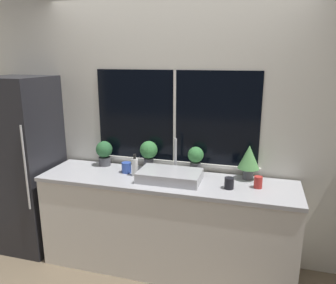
{
  "coord_description": "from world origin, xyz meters",
  "views": [
    {
      "loc": [
        0.78,
        -2.39,
        1.97
      ],
      "look_at": [
        0.02,
        0.28,
        1.25
      ],
      "focal_mm": 35.0,
      "sensor_mm": 36.0,
      "label": 1
    }
  ],
  "objects_px": {
    "soap_bottle": "(135,167)",
    "mug_blue": "(126,167)",
    "mug_red": "(258,182)",
    "potted_plant_far_right": "(249,159)",
    "refrigerator": "(26,164)",
    "mug_black": "(229,183)",
    "potted_plant_far_left": "(104,152)",
    "potted_plant_center_left": "(149,152)",
    "potted_plant_center_right": "(196,158)",
    "sink": "(170,175)"
  },
  "relations": [
    {
      "from": "potted_plant_far_right",
      "to": "potted_plant_far_left",
      "type": "bearing_deg",
      "value": -180.0
    },
    {
      "from": "refrigerator",
      "to": "mug_blue",
      "type": "relative_size",
      "value": 17.8
    },
    {
      "from": "sink",
      "to": "potted_plant_far_left",
      "type": "bearing_deg",
      "value": 163.29
    },
    {
      "from": "refrigerator",
      "to": "soap_bottle",
      "type": "bearing_deg",
      "value": -0.95
    },
    {
      "from": "potted_plant_far_left",
      "to": "soap_bottle",
      "type": "relative_size",
      "value": 1.22
    },
    {
      "from": "soap_bottle",
      "to": "mug_blue",
      "type": "height_order",
      "value": "soap_bottle"
    },
    {
      "from": "refrigerator",
      "to": "mug_red",
      "type": "bearing_deg",
      "value": -0.36
    },
    {
      "from": "potted_plant_far_right",
      "to": "mug_black",
      "type": "height_order",
      "value": "potted_plant_far_right"
    },
    {
      "from": "soap_bottle",
      "to": "mug_black",
      "type": "distance_m",
      "value": 0.88
    },
    {
      "from": "potted_plant_center_right",
      "to": "mug_blue",
      "type": "bearing_deg",
      "value": -167.57
    },
    {
      "from": "refrigerator",
      "to": "sink",
      "type": "bearing_deg",
      "value": -1.85
    },
    {
      "from": "potted_plant_far_right",
      "to": "potted_plant_center_left",
      "type": "bearing_deg",
      "value": -180.0
    },
    {
      "from": "sink",
      "to": "potted_plant_far_right",
      "type": "height_order",
      "value": "sink"
    },
    {
      "from": "potted_plant_center_right",
      "to": "mug_blue",
      "type": "xyz_separation_m",
      "value": [
        -0.64,
        -0.14,
        -0.11
      ]
    },
    {
      "from": "refrigerator",
      "to": "sink",
      "type": "distance_m",
      "value": 1.57
    },
    {
      "from": "potted_plant_far_left",
      "to": "mug_black",
      "type": "distance_m",
      "value": 1.31
    },
    {
      "from": "potted_plant_center_left",
      "to": "potted_plant_center_right",
      "type": "relative_size",
      "value": 1.09
    },
    {
      "from": "refrigerator",
      "to": "mug_red",
      "type": "distance_m",
      "value": 2.33
    },
    {
      "from": "sink",
      "to": "soap_bottle",
      "type": "distance_m",
      "value": 0.35
    },
    {
      "from": "potted_plant_center_left",
      "to": "mug_blue",
      "type": "xyz_separation_m",
      "value": [
        -0.18,
        -0.14,
        -0.13
      ]
    },
    {
      "from": "potted_plant_far_left",
      "to": "mug_blue",
      "type": "bearing_deg",
      "value": -25.31
    },
    {
      "from": "potted_plant_center_left",
      "to": "mug_blue",
      "type": "relative_size",
      "value": 2.85
    },
    {
      "from": "potted_plant_center_left",
      "to": "soap_bottle",
      "type": "relative_size",
      "value": 1.38
    },
    {
      "from": "mug_blue",
      "to": "refrigerator",
      "type": "bearing_deg",
      "value": -178.23
    },
    {
      "from": "mug_black",
      "to": "potted_plant_center_left",
      "type": "bearing_deg",
      "value": 161.25
    },
    {
      "from": "sink",
      "to": "potted_plant_far_left",
      "type": "distance_m",
      "value": 0.79
    },
    {
      "from": "potted_plant_far_left",
      "to": "potted_plant_far_right",
      "type": "xyz_separation_m",
      "value": [
        1.42,
        0.0,
        0.05
      ]
    },
    {
      "from": "soap_bottle",
      "to": "mug_black",
      "type": "xyz_separation_m",
      "value": [
        0.87,
        -0.08,
        -0.04
      ]
    },
    {
      "from": "mug_blue",
      "to": "mug_black",
      "type": "bearing_deg",
      "value": -7.65
    },
    {
      "from": "soap_bottle",
      "to": "mug_blue",
      "type": "distance_m",
      "value": 0.13
    },
    {
      "from": "sink",
      "to": "potted_plant_far_left",
      "type": "height_order",
      "value": "sink"
    },
    {
      "from": "potted_plant_far_left",
      "to": "mug_blue",
      "type": "height_order",
      "value": "potted_plant_far_left"
    },
    {
      "from": "potted_plant_far_right",
      "to": "mug_blue",
      "type": "xyz_separation_m",
      "value": [
        -1.12,
        -0.14,
        -0.14
      ]
    },
    {
      "from": "refrigerator",
      "to": "potted_plant_center_left",
      "type": "relative_size",
      "value": 6.24
    },
    {
      "from": "potted_plant_center_left",
      "to": "mug_red",
      "type": "bearing_deg",
      "value": -10.39
    },
    {
      "from": "potted_plant_far_left",
      "to": "mug_blue",
      "type": "distance_m",
      "value": 0.34
    },
    {
      "from": "mug_blue",
      "to": "potted_plant_far_left",
      "type": "bearing_deg",
      "value": 154.69
    },
    {
      "from": "mug_red",
      "to": "potted_plant_center_right",
      "type": "bearing_deg",
      "value": 161.68
    },
    {
      "from": "mug_red",
      "to": "potted_plant_center_left",
      "type": "bearing_deg",
      "value": 169.61
    },
    {
      "from": "potted_plant_far_left",
      "to": "potted_plant_center_right",
      "type": "height_order",
      "value": "potted_plant_center_right"
    },
    {
      "from": "mug_blue",
      "to": "mug_black",
      "type": "height_order",
      "value": "mug_blue"
    },
    {
      "from": "sink",
      "to": "mug_black",
      "type": "distance_m",
      "value": 0.53
    },
    {
      "from": "potted_plant_far_right",
      "to": "mug_black",
      "type": "relative_size",
      "value": 3.29
    },
    {
      "from": "potted_plant_far_right",
      "to": "soap_bottle",
      "type": "xyz_separation_m",
      "value": [
        -1.01,
        -0.2,
        -0.11
      ]
    },
    {
      "from": "mug_red",
      "to": "potted_plant_far_right",
      "type": "bearing_deg",
      "value": 115.88
    },
    {
      "from": "soap_bottle",
      "to": "mug_blue",
      "type": "bearing_deg",
      "value": 153.48
    },
    {
      "from": "potted_plant_far_left",
      "to": "potted_plant_center_left",
      "type": "height_order",
      "value": "potted_plant_center_left"
    },
    {
      "from": "mug_red",
      "to": "mug_blue",
      "type": "relative_size",
      "value": 1.0
    },
    {
      "from": "potted_plant_far_right",
      "to": "mug_blue",
      "type": "bearing_deg",
      "value": -172.84
    },
    {
      "from": "potted_plant_center_right",
      "to": "mug_black",
      "type": "height_order",
      "value": "potted_plant_center_right"
    }
  ]
}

